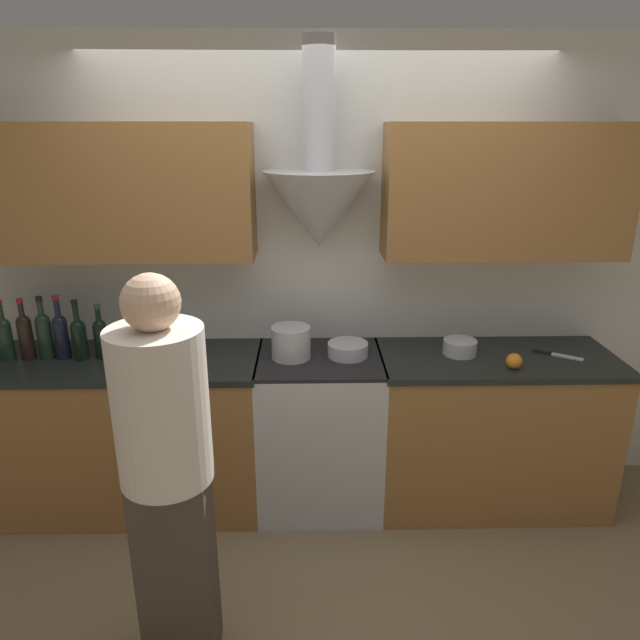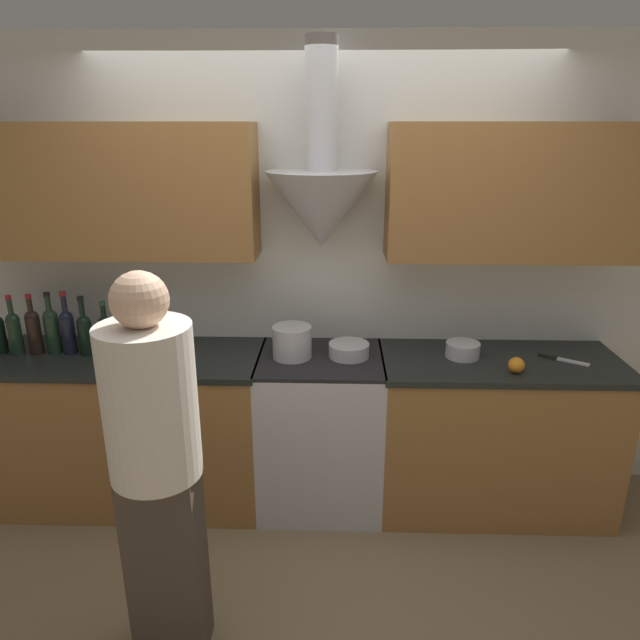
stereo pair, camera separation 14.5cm
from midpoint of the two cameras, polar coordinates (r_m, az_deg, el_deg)
name	(u,v)px [view 2 (the right image)]	position (r m, az deg, el deg)	size (l,w,h in m)	color
ground_plane	(319,533)	(3.35, 1.19, -20.58)	(12.00, 12.00, 0.00)	#847051
wall_back	(314,246)	(3.24, 0.70, 7.37)	(8.40, 0.59, 2.60)	silver
counter_left	(131,427)	(3.54, -17.29, -10.22)	(1.55, 0.62, 0.92)	#9E6B38
counter_right	(493,433)	(3.50, 18.11, -10.70)	(1.31, 0.62, 0.92)	#9E6B38
stove_range	(321,430)	(3.36, 1.31, -10.92)	(0.70, 0.60, 0.92)	silver
wine_bottle_1	(14,331)	(3.54, -27.23, -0.98)	(0.07, 0.07, 0.34)	black
wine_bottle_2	(34,329)	(3.50, -25.67, -0.84)	(0.08, 0.08, 0.34)	black
wine_bottle_3	(52,328)	(3.47, -24.16, -0.78)	(0.08, 0.08, 0.35)	black
wine_bottle_4	(68,329)	(3.43, -22.81, -0.86)	(0.08, 0.08, 0.36)	black
wine_bottle_5	(85,332)	(3.38, -21.32, -1.15)	(0.08, 0.08, 0.34)	black
wine_bottle_6	(106,332)	(3.35, -19.48, -1.18)	(0.07, 0.07, 0.30)	black
stock_pot	(292,342)	(3.12, -1.49, -2.21)	(0.21, 0.21, 0.18)	silver
mixing_bowl	(349,350)	(3.15, 4.23, -3.01)	(0.22, 0.22, 0.08)	silver
orange_fruit	(516,365)	(3.14, 20.31, -4.26)	(0.08, 0.08, 0.08)	orange
saucepan	(463,350)	(3.26, 15.32, -2.90)	(0.19, 0.19, 0.08)	silver
chefs_knife	(564,360)	(3.40, 24.34, -3.67)	(0.24, 0.17, 0.01)	silver
person_foreground_left	(156,461)	(2.31, -14.28, -13.49)	(0.35, 0.35, 1.66)	#473D33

